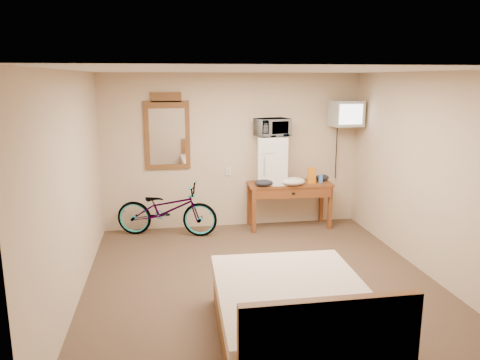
{
  "coord_description": "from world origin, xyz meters",
  "views": [
    {
      "loc": [
        -1.11,
        -5.15,
        2.42
      ],
      "look_at": [
        -0.17,
        0.56,
        1.15
      ],
      "focal_mm": 35.0,
      "sensor_mm": 36.0,
      "label": 1
    }
  ],
  "objects_px": {
    "bicycle": "(167,209)",
    "mini_fridge": "(272,160)",
    "crt_television": "(346,113)",
    "wall_mirror": "(167,132)",
    "microwave": "(272,127)",
    "blue_cup": "(321,179)",
    "desk": "(290,190)",
    "bed": "(296,315)"
  },
  "relations": [
    {
      "from": "blue_cup",
      "to": "wall_mirror",
      "type": "distance_m",
      "value": 2.58
    },
    {
      "from": "microwave",
      "to": "wall_mirror",
      "type": "distance_m",
      "value": 1.66
    },
    {
      "from": "wall_mirror",
      "to": "mini_fridge",
      "type": "bearing_deg",
      "value": -7.44
    },
    {
      "from": "bicycle",
      "to": "bed",
      "type": "relative_size",
      "value": 0.81
    },
    {
      "from": "desk",
      "to": "blue_cup",
      "type": "height_order",
      "value": "blue_cup"
    },
    {
      "from": "bicycle",
      "to": "mini_fridge",
      "type": "bearing_deg",
      "value": -72.21
    },
    {
      "from": "bicycle",
      "to": "wall_mirror",
      "type": "bearing_deg",
      "value": 5.76
    },
    {
      "from": "desk",
      "to": "wall_mirror",
      "type": "bearing_deg",
      "value": 172.0
    },
    {
      "from": "desk",
      "to": "wall_mirror",
      "type": "xyz_separation_m",
      "value": [
        -1.94,
        0.27,
        0.95
      ]
    },
    {
      "from": "crt_television",
      "to": "wall_mirror",
      "type": "distance_m",
      "value": 2.87
    },
    {
      "from": "mini_fridge",
      "to": "bicycle",
      "type": "distance_m",
      "value": 1.84
    },
    {
      "from": "wall_mirror",
      "to": "bed",
      "type": "bearing_deg",
      "value": -73.65
    },
    {
      "from": "mini_fridge",
      "to": "wall_mirror",
      "type": "bearing_deg",
      "value": 172.56
    },
    {
      "from": "microwave",
      "to": "blue_cup",
      "type": "bearing_deg",
      "value": -20.9
    },
    {
      "from": "mini_fridge",
      "to": "crt_television",
      "type": "distance_m",
      "value": 1.41
    },
    {
      "from": "crt_television",
      "to": "bed",
      "type": "xyz_separation_m",
      "value": [
        -1.78,
        -3.41,
        -1.56
      ]
    },
    {
      "from": "crt_television",
      "to": "bicycle",
      "type": "distance_m",
      "value": 3.24
    },
    {
      "from": "mini_fridge",
      "to": "blue_cup",
      "type": "bearing_deg",
      "value": -5.78
    },
    {
      "from": "blue_cup",
      "to": "bicycle",
      "type": "height_order",
      "value": "blue_cup"
    },
    {
      "from": "wall_mirror",
      "to": "crt_television",
      "type": "bearing_deg",
      "value": -5.04
    },
    {
      "from": "crt_television",
      "to": "wall_mirror",
      "type": "xyz_separation_m",
      "value": [
        -2.85,
        0.25,
        -0.28
      ]
    },
    {
      "from": "mini_fridge",
      "to": "crt_television",
      "type": "relative_size",
      "value": 1.3
    },
    {
      "from": "blue_cup",
      "to": "bicycle",
      "type": "relative_size",
      "value": 0.08
    },
    {
      "from": "mini_fridge",
      "to": "microwave",
      "type": "relative_size",
      "value": 1.5
    },
    {
      "from": "crt_television",
      "to": "bed",
      "type": "distance_m",
      "value": 4.15
    },
    {
      "from": "mini_fridge",
      "to": "bicycle",
      "type": "bearing_deg",
      "value": -176.32
    },
    {
      "from": "mini_fridge",
      "to": "crt_television",
      "type": "bearing_deg",
      "value": -1.73
    },
    {
      "from": "blue_cup",
      "to": "bicycle",
      "type": "distance_m",
      "value": 2.53
    },
    {
      "from": "desk",
      "to": "bicycle",
      "type": "xyz_separation_m",
      "value": [
        -1.99,
        -0.05,
        -0.22
      ]
    },
    {
      "from": "crt_television",
      "to": "bicycle",
      "type": "xyz_separation_m",
      "value": [
        -2.9,
        -0.07,
        -1.44
      ]
    },
    {
      "from": "microwave",
      "to": "bed",
      "type": "relative_size",
      "value": 0.26
    },
    {
      "from": "microwave",
      "to": "wall_mirror",
      "type": "relative_size",
      "value": 0.42
    },
    {
      "from": "microwave",
      "to": "bicycle",
      "type": "distance_m",
      "value": 2.1
    },
    {
      "from": "mini_fridge",
      "to": "blue_cup",
      "type": "distance_m",
      "value": 0.87
    },
    {
      "from": "desk",
      "to": "microwave",
      "type": "height_order",
      "value": "microwave"
    },
    {
      "from": "crt_television",
      "to": "mini_fridge",
      "type": "bearing_deg",
      "value": 178.27
    },
    {
      "from": "microwave",
      "to": "blue_cup",
      "type": "xyz_separation_m",
      "value": [
        0.8,
        -0.08,
        -0.84
      ]
    },
    {
      "from": "bicycle",
      "to": "blue_cup",
      "type": "bearing_deg",
      "value": -75.26
    },
    {
      "from": "mini_fridge",
      "to": "desk",
      "type": "bearing_deg",
      "value": -11.08
    },
    {
      "from": "blue_cup",
      "to": "crt_television",
      "type": "relative_size",
      "value": 0.21
    },
    {
      "from": "bed",
      "to": "desk",
      "type": "bearing_deg",
      "value": 75.61
    },
    {
      "from": "microwave",
      "to": "crt_television",
      "type": "xyz_separation_m",
      "value": [
        1.2,
        -0.04,
        0.21
      ]
    }
  ]
}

